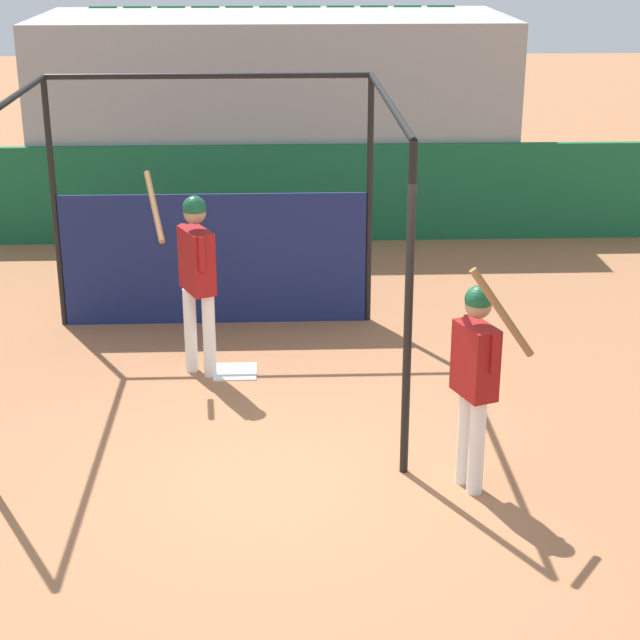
# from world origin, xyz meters

# --- Properties ---
(ground_plane) EXTENTS (60.00, 60.00, 0.00)m
(ground_plane) POSITION_xyz_m (0.00, 0.00, 0.00)
(ground_plane) COLOR #9E6642
(outfield_wall) EXTENTS (24.00, 0.12, 1.40)m
(outfield_wall) POSITION_xyz_m (0.00, 7.13, 0.70)
(outfield_wall) COLOR #196038
(outfield_wall) RESTS_ON ground
(bleacher_section) EXTENTS (7.05, 3.20, 3.08)m
(bleacher_section) POSITION_xyz_m (0.00, 8.79, 1.54)
(bleacher_section) COLOR #9E9E99
(bleacher_section) RESTS_ON ground
(batting_cage) EXTENTS (3.59, 3.75, 2.86)m
(batting_cage) POSITION_xyz_m (-0.70, 3.17, 1.25)
(batting_cage) COLOR black
(batting_cage) RESTS_ON ground
(home_plate) EXTENTS (0.44, 0.44, 0.02)m
(home_plate) POSITION_xyz_m (-0.44, 2.29, 0.01)
(home_plate) COLOR white
(home_plate) RESTS_ON ground
(player_batter) EXTENTS (0.74, 0.79, 2.03)m
(player_batter) POSITION_xyz_m (-0.80, 2.30, 1.15)
(player_batter) COLOR white
(player_batter) RESTS_ON ground
(player_waiting) EXTENTS (0.55, 0.62, 2.00)m
(player_waiting) POSITION_xyz_m (1.57, -0.19, 1.06)
(player_waiting) COLOR white
(player_waiting) RESTS_ON ground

